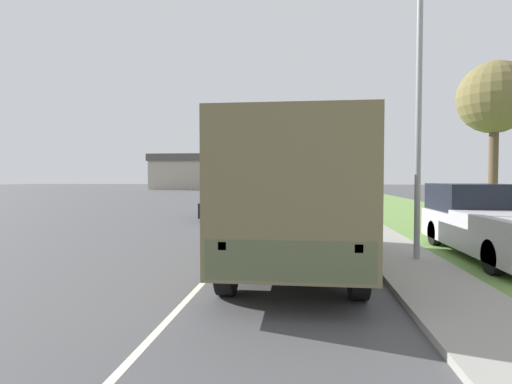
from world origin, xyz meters
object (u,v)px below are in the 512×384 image
(car_third_ahead, at_px, (304,192))
(pickup_truck, at_px, (490,223))
(car_nearest_ahead, at_px, (226,204))
(military_truck, at_px, (294,193))
(lamp_post, at_px, (411,61))
(car_second_ahead, at_px, (304,196))

(car_third_ahead, bearing_deg, pickup_truck, -80.85)
(car_nearest_ahead, xyz_separation_m, pickup_truck, (8.92, -9.24, 0.17))
(military_truck, relative_size, pickup_truck, 1.29)
(military_truck, relative_size, car_third_ahead, 1.74)
(car_nearest_ahead, height_order, lamp_post, lamp_post)
(military_truck, relative_size, lamp_post, 0.90)
(car_second_ahead, height_order, pickup_truck, pickup_truck)
(car_third_ahead, xyz_separation_m, lamp_post, (2.39, -30.93, 4.25))
(pickup_truck, bearing_deg, car_second_ahead, 104.51)
(car_third_ahead, height_order, lamp_post, lamp_post)
(military_truck, height_order, pickup_truck, military_truck)
(car_nearest_ahead, bearing_deg, car_third_ahead, 78.61)
(pickup_truck, bearing_deg, lamp_post, -153.72)
(military_truck, height_order, lamp_post, lamp_post)
(car_third_ahead, relative_size, pickup_truck, 0.74)
(military_truck, height_order, car_second_ahead, military_truck)
(car_third_ahead, relative_size, lamp_post, 0.52)
(military_truck, distance_m, lamp_post, 4.31)
(car_second_ahead, bearing_deg, car_third_ahead, 89.99)
(lamp_post, bearing_deg, military_truck, -162.31)
(car_second_ahead, xyz_separation_m, pickup_truck, (4.79, -18.53, 0.19))
(car_third_ahead, distance_m, pickup_truck, 30.13)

